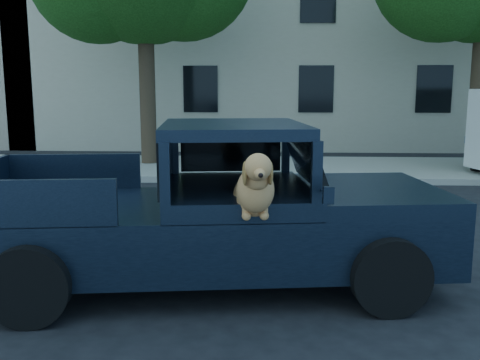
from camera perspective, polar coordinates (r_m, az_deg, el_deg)
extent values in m
plane|color=black|center=(5.77, 9.49, -13.23)|extent=(120.00, 120.00, 0.00)
cube|color=gray|center=(14.65, 5.49, 1.25)|extent=(60.00, 4.00, 0.15)
cylinder|color=#332619|center=(15.25, -9.85, 9.50)|extent=(0.44, 0.44, 4.40)
cylinder|color=#332619|center=(15.91, 24.07, 8.81)|extent=(0.44, 0.44, 4.40)
cube|color=#BCB39B|center=(22.20, 12.89, 15.41)|extent=(26.00, 6.00, 9.00)
cube|color=black|center=(6.17, -3.07, -5.39)|extent=(5.40, 2.62, 0.66)
cube|color=black|center=(6.38, 13.74, -1.38)|extent=(1.73, 2.17, 0.16)
cube|color=black|center=(5.98, -0.77, 5.52)|extent=(1.77, 2.09, 0.12)
cube|color=black|center=(6.12, 6.83, 2.25)|extent=(0.47, 1.74, 0.56)
cube|color=black|center=(5.71, 1.53, -4.66)|extent=(0.61, 0.61, 0.38)
cube|color=black|center=(4.94, 9.42, -1.62)|extent=(0.11, 0.06, 0.16)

